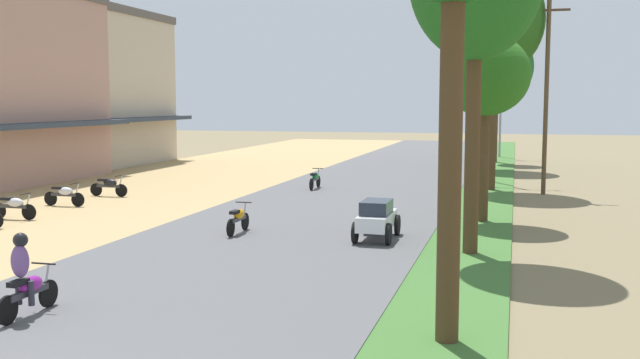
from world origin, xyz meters
name	(u,v)px	position (x,y,z in m)	size (l,w,h in m)	color
shophouse_far	(96,88)	(-19.98, 36.07, 5.05)	(8.00, 9.99, 10.10)	#C6B299
parked_motorbike_second	(14,205)	(-10.12, 14.78, 0.55)	(1.80, 0.54, 0.94)	black
parked_motorbike_third	(65,194)	(-10.33, 18.08, 0.55)	(1.80, 0.54, 0.94)	black
parked_motorbike_fourth	(109,185)	(-10.22, 21.20, 0.55)	(1.80, 0.54, 0.94)	black
median_tree_third	(485,77)	(5.86, 18.74, 5.03)	(3.08, 3.08, 6.45)	#4C351E
median_tree_fourth	(495,21)	(5.86, 28.11, 7.90)	(4.52, 4.52, 10.45)	#4C351E
median_tree_fifth	(494,67)	(5.56, 38.49, 6.25)	(4.64, 4.64, 8.48)	#4C351E
median_tree_sixth	(497,53)	(5.55, 44.23, 7.44)	(2.93, 2.93, 8.91)	#4C351E
streetlamp_near	(494,98)	(5.80, 31.53, 4.36)	(3.16, 0.20, 7.42)	gray
streetlamp_mid	(501,95)	(5.80, 49.03, 4.68)	(3.16, 0.20, 8.04)	gray
utility_pole_near	(546,94)	(8.21, 27.36, 4.55)	(1.80, 0.20, 8.73)	brown
car_sedan_white	(377,218)	(2.97, 14.30, 0.74)	(1.10, 2.26, 1.19)	silver
motorbike_ahead_second	(25,277)	(-2.09, 4.75, 0.86)	(0.54, 1.80, 1.66)	black
motorbike_ahead_third	(238,218)	(-1.42, 14.17, 0.57)	(0.54, 1.80, 0.94)	black
motorbike_ahead_fourth	(315,178)	(-2.21, 26.12, 0.57)	(0.54, 1.80, 0.94)	black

